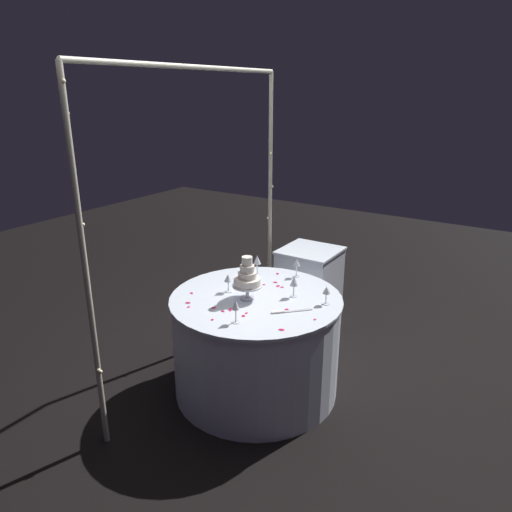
{
  "coord_description": "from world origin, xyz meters",
  "views": [
    {
      "loc": [
        -2.71,
        -1.75,
        2.25
      ],
      "look_at": [
        0.0,
        0.0,
        1.12
      ],
      "focal_mm": 33.37,
      "sensor_mm": 36.0,
      "label": 1
    }
  ],
  "objects_px": {
    "main_table": "(256,344)",
    "side_table": "(309,290)",
    "wine_glass_2": "(294,282)",
    "wine_glass_3": "(297,264)",
    "decorative_arch": "(197,186)",
    "wine_glass_1": "(257,261)",
    "tiered_cake": "(247,278)",
    "wine_glass_0": "(326,291)",
    "wine_glass_4": "(228,279)",
    "wine_glass_5": "(236,306)",
    "cake_knife": "(289,311)"
  },
  "relations": [
    {
      "from": "tiered_cake",
      "to": "wine_glass_0",
      "type": "relative_size",
      "value": 2.42
    },
    {
      "from": "wine_glass_3",
      "to": "wine_glass_5",
      "type": "distance_m",
      "value": 0.94
    },
    {
      "from": "decorative_arch",
      "to": "wine_glass_0",
      "type": "relative_size",
      "value": 17.88
    },
    {
      "from": "decorative_arch",
      "to": "main_table",
      "type": "relative_size",
      "value": 1.88
    },
    {
      "from": "wine_glass_2",
      "to": "wine_glass_1",
      "type": "bearing_deg",
      "value": 66.62
    },
    {
      "from": "wine_glass_5",
      "to": "cake_knife",
      "type": "bearing_deg",
      "value": -33.72
    },
    {
      "from": "tiered_cake",
      "to": "cake_knife",
      "type": "distance_m",
      "value": 0.4
    },
    {
      "from": "side_table",
      "to": "wine_glass_5",
      "type": "relative_size",
      "value": 5.17
    },
    {
      "from": "tiered_cake",
      "to": "wine_glass_0",
      "type": "bearing_deg",
      "value": -66.58
    },
    {
      "from": "tiered_cake",
      "to": "cake_knife",
      "type": "relative_size",
      "value": 1.44
    },
    {
      "from": "decorative_arch",
      "to": "side_table",
      "type": "distance_m",
      "value": 1.66
    },
    {
      "from": "wine_glass_2",
      "to": "side_table",
      "type": "bearing_deg",
      "value": 19.66
    },
    {
      "from": "wine_glass_2",
      "to": "wine_glass_3",
      "type": "xyz_separation_m",
      "value": [
        0.36,
        0.17,
        -0.0
      ]
    },
    {
      "from": "main_table",
      "to": "cake_knife",
      "type": "distance_m",
      "value": 0.52
    },
    {
      "from": "side_table",
      "to": "wine_glass_0",
      "type": "distance_m",
      "value": 1.21
    },
    {
      "from": "decorative_arch",
      "to": "wine_glass_0",
      "type": "bearing_deg",
      "value": -80.22
    },
    {
      "from": "wine_glass_3",
      "to": "cake_knife",
      "type": "distance_m",
      "value": 0.68
    },
    {
      "from": "decorative_arch",
      "to": "wine_glass_4",
      "type": "xyz_separation_m",
      "value": [
        -0.03,
        -0.29,
        -0.67
      ]
    },
    {
      "from": "wine_glass_5",
      "to": "cake_knife",
      "type": "height_order",
      "value": "wine_glass_5"
    },
    {
      "from": "side_table",
      "to": "tiered_cake",
      "type": "xyz_separation_m",
      "value": [
        -1.17,
        -0.07,
        0.54
      ]
    },
    {
      "from": "wine_glass_0",
      "to": "wine_glass_3",
      "type": "relative_size",
      "value": 0.89
    },
    {
      "from": "decorative_arch",
      "to": "side_table",
      "type": "height_order",
      "value": "decorative_arch"
    },
    {
      "from": "wine_glass_0",
      "to": "wine_glass_2",
      "type": "xyz_separation_m",
      "value": [
        -0.01,
        0.26,
        0.02
      ]
    },
    {
      "from": "wine_glass_2",
      "to": "tiered_cake",
      "type": "bearing_deg",
      "value": 128.99
    },
    {
      "from": "tiered_cake",
      "to": "wine_glass_4",
      "type": "xyz_separation_m",
      "value": [
        0.03,
        0.19,
        -0.06
      ]
    },
    {
      "from": "decorative_arch",
      "to": "wine_glass_1",
      "type": "distance_m",
      "value": 0.79
    },
    {
      "from": "tiered_cake",
      "to": "wine_glass_1",
      "type": "bearing_deg",
      "value": 23.47
    },
    {
      "from": "main_table",
      "to": "tiered_cake",
      "type": "bearing_deg",
      "value": 141.83
    },
    {
      "from": "wine_glass_2",
      "to": "main_table",
      "type": "bearing_deg",
      "value": 125.92
    },
    {
      "from": "main_table",
      "to": "wine_glass_4",
      "type": "relative_size",
      "value": 9.08
    },
    {
      "from": "main_table",
      "to": "side_table",
      "type": "height_order",
      "value": "side_table"
    },
    {
      "from": "wine_glass_4",
      "to": "decorative_arch",
      "type": "bearing_deg",
      "value": 84.85
    },
    {
      "from": "main_table",
      "to": "wine_glass_4",
      "type": "distance_m",
      "value": 0.55
    },
    {
      "from": "wine_glass_3",
      "to": "cake_knife",
      "type": "relative_size",
      "value": 0.67
    },
    {
      "from": "main_table",
      "to": "side_table",
      "type": "bearing_deg",
      "value": 5.74
    },
    {
      "from": "wine_glass_0",
      "to": "side_table",
      "type": "bearing_deg",
      "value": 32.42
    },
    {
      "from": "wine_glass_2",
      "to": "cake_knife",
      "type": "height_order",
      "value": "wine_glass_2"
    },
    {
      "from": "main_table",
      "to": "wine_glass_2",
      "type": "bearing_deg",
      "value": -54.08
    },
    {
      "from": "wine_glass_1",
      "to": "wine_glass_4",
      "type": "xyz_separation_m",
      "value": [
        -0.38,
        0.01,
        -0.03
      ]
    },
    {
      "from": "wine_glass_1",
      "to": "wine_glass_3",
      "type": "bearing_deg",
      "value": -58.42
    },
    {
      "from": "wine_glass_2",
      "to": "wine_glass_5",
      "type": "bearing_deg",
      "value": 168.21
    },
    {
      "from": "wine_glass_4",
      "to": "cake_knife",
      "type": "distance_m",
      "value": 0.57
    },
    {
      "from": "decorative_arch",
      "to": "cake_knife",
      "type": "xyz_separation_m",
      "value": [
        -0.08,
        -0.85,
        -0.77
      ]
    },
    {
      "from": "wine_glass_3",
      "to": "wine_glass_4",
      "type": "height_order",
      "value": "wine_glass_3"
    },
    {
      "from": "decorative_arch",
      "to": "cake_knife",
      "type": "distance_m",
      "value": 1.15
    },
    {
      "from": "main_table",
      "to": "cake_knife",
      "type": "relative_size",
      "value": 5.66
    },
    {
      "from": "decorative_arch",
      "to": "wine_glass_2",
      "type": "bearing_deg",
      "value": -77.71
    },
    {
      "from": "main_table",
      "to": "side_table",
      "type": "relative_size",
      "value": 1.55
    },
    {
      "from": "wine_glass_0",
      "to": "cake_knife",
      "type": "relative_size",
      "value": 0.59
    },
    {
      "from": "wine_glass_4",
      "to": "wine_glass_1",
      "type": "bearing_deg",
      "value": -2.17
    }
  ]
}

